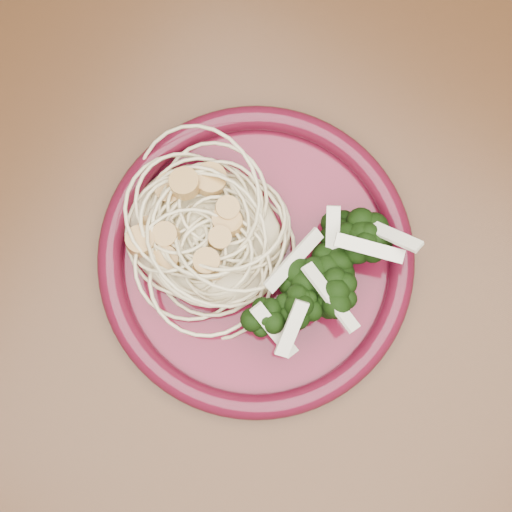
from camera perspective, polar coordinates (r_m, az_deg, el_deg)
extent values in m
plane|color=brown|center=(1.27, -5.54, -5.79)|extent=(3.50, 3.50, 0.00)
cube|color=#472814|center=(0.55, -12.87, -1.83)|extent=(1.20, 0.80, 0.04)
cylinder|color=#520C1D|center=(0.51, 0.00, -0.30)|extent=(0.25, 0.25, 0.00)
torus|color=#520C1C|center=(0.51, 0.00, -0.17)|extent=(0.26, 0.26, 0.02)
ellipsoid|color=beige|center=(0.50, -4.12, 1.87)|extent=(0.13, 0.12, 0.03)
ellipsoid|color=black|center=(0.49, 5.17, -2.30)|extent=(0.09, 0.13, 0.04)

